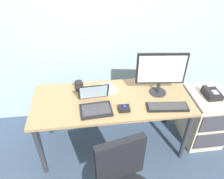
% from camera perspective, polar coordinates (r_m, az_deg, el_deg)
% --- Properties ---
extents(ground_plane, '(8.00, 8.00, 0.00)m').
position_cam_1_polar(ground_plane, '(2.78, 0.00, -14.11)').
color(ground_plane, '#37475F').
extents(back_wall, '(6.00, 0.10, 2.80)m').
position_cam_1_polar(back_wall, '(2.57, -2.05, 19.55)').
color(back_wall, '#94ACAF').
rests_on(back_wall, ground).
extents(desk, '(1.66, 0.70, 0.72)m').
position_cam_1_polar(desk, '(2.32, 0.00, -3.88)').
color(desk, '#97784F').
rests_on(desk, ground).
extents(file_cabinet, '(0.42, 0.53, 0.67)m').
position_cam_1_polar(file_cabinet, '(2.85, 22.98, -6.68)').
color(file_cabinet, beige).
rests_on(file_cabinet, ground).
extents(desk_phone, '(0.17, 0.20, 0.09)m').
position_cam_1_polar(desk_phone, '(2.61, 24.85, -1.00)').
color(desk_phone, black).
rests_on(desk_phone, file_cabinet).
extents(monitor_main, '(0.51, 0.18, 0.48)m').
position_cam_1_polar(monitor_main, '(2.25, 12.87, 4.77)').
color(monitor_main, '#262628').
rests_on(monitor_main, desk).
extents(keyboard, '(0.42, 0.18, 0.03)m').
position_cam_1_polar(keyboard, '(2.22, 14.46, -4.45)').
color(keyboard, black).
rests_on(keyboard, desk).
extents(laptop, '(0.33, 0.33, 0.23)m').
position_cam_1_polar(laptop, '(2.14, -4.49, -3.66)').
color(laptop, black).
rests_on(laptop, desk).
extents(trackball_mouse, '(0.11, 0.09, 0.07)m').
position_cam_1_polar(trackball_mouse, '(2.12, 3.23, -4.97)').
color(trackball_mouse, black).
rests_on(trackball_mouse, desk).
extents(coffee_mug, '(0.09, 0.08, 0.11)m').
position_cam_1_polar(coffee_mug, '(2.39, -8.75, 1.02)').
color(coffee_mug, black).
rests_on(coffee_mug, desk).
extents(paper_notepad, '(0.21, 0.25, 0.01)m').
position_cam_1_polar(paper_notepad, '(2.40, -0.91, 0.25)').
color(paper_notepad, white).
rests_on(paper_notepad, desk).
extents(banana, '(0.19, 0.12, 0.04)m').
position_cam_1_polar(banana, '(2.33, -6.66, -0.97)').
color(banana, yellow).
rests_on(banana, desk).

